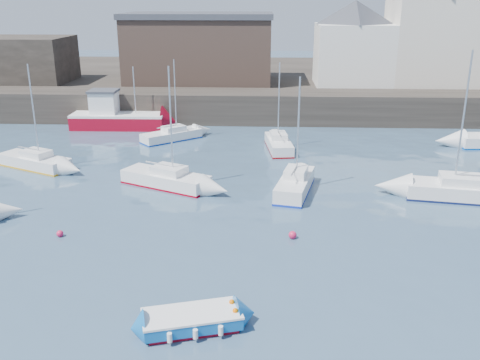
{
  "coord_description": "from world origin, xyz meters",
  "views": [
    {
      "loc": [
        1.44,
        -18.8,
        12.13
      ],
      "look_at": [
        0.0,
        12.0,
        1.5
      ],
      "focal_mm": 40.0,
      "sensor_mm": 36.0,
      "label": 1
    }
  ],
  "objects_px": {
    "sailboat_b": "(166,179)",
    "sailboat_e": "(35,161)",
    "buoy_far": "(180,188)",
    "buoy_near": "(60,236)",
    "fishing_boat": "(116,116)",
    "sailboat_h": "(172,135)",
    "blue_dinghy": "(192,320)",
    "sailboat_f": "(279,144)",
    "sailboat_c": "(295,184)",
    "sailboat_d": "(465,191)",
    "buoy_mid": "(292,238)"
  },
  "relations": [
    {
      "from": "fishing_boat",
      "to": "buoy_far",
      "type": "bearing_deg",
      "value": -62.42
    },
    {
      "from": "sailboat_h",
      "to": "buoy_near",
      "type": "bearing_deg",
      "value": -97.3
    },
    {
      "from": "buoy_mid",
      "to": "sailboat_d",
      "type": "bearing_deg",
      "value": 29.79
    },
    {
      "from": "sailboat_e",
      "to": "fishing_boat",
      "type": "bearing_deg",
      "value": 78.35
    },
    {
      "from": "sailboat_b",
      "to": "sailboat_e",
      "type": "height_order",
      "value": "sailboat_b"
    },
    {
      "from": "sailboat_d",
      "to": "buoy_far",
      "type": "relative_size",
      "value": 24.02
    },
    {
      "from": "fishing_boat",
      "to": "sailboat_d",
      "type": "distance_m",
      "value": 32.58
    },
    {
      "from": "sailboat_f",
      "to": "sailboat_h",
      "type": "bearing_deg",
      "value": 164.58
    },
    {
      "from": "sailboat_e",
      "to": "buoy_far",
      "type": "height_order",
      "value": "sailboat_e"
    },
    {
      "from": "sailboat_d",
      "to": "sailboat_h",
      "type": "relative_size",
      "value": 1.31
    },
    {
      "from": "blue_dinghy",
      "to": "sailboat_f",
      "type": "relative_size",
      "value": 0.57
    },
    {
      "from": "buoy_near",
      "to": "buoy_mid",
      "type": "bearing_deg",
      "value": 1.59
    },
    {
      "from": "sailboat_b",
      "to": "buoy_near",
      "type": "relative_size",
      "value": 22.06
    },
    {
      "from": "buoy_mid",
      "to": "sailboat_c",
      "type": "bearing_deg",
      "value": 86.2
    },
    {
      "from": "sailboat_b",
      "to": "sailboat_c",
      "type": "distance_m",
      "value": 8.62
    },
    {
      "from": "blue_dinghy",
      "to": "buoy_far",
      "type": "distance_m",
      "value": 16.21
    },
    {
      "from": "sailboat_h",
      "to": "buoy_mid",
      "type": "xyz_separation_m",
      "value": [
        9.78,
        -19.92,
        -0.46
      ]
    },
    {
      "from": "sailboat_h",
      "to": "buoy_far",
      "type": "relative_size",
      "value": 18.4
    },
    {
      "from": "sailboat_d",
      "to": "buoy_far",
      "type": "height_order",
      "value": "sailboat_d"
    },
    {
      "from": "sailboat_d",
      "to": "buoy_near",
      "type": "bearing_deg",
      "value": -164.09
    },
    {
      "from": "sailboat_c",
      "to": "sailboat_e",
      "type": "bearing_deg",
      "value": 167.06
    },
    {
      "from": "buoy_far",
      "to": "buoy_near",
      "type": "bearing_deg",
      "value": -123.27
    },
    {
      "from": "sailboat_c",
      "to": "sailboat_h",
      "type": "bearing_deg",
      "value": 128.65
    },
    {
      "from": "blue_dinghy",
      "to": "buoy_far",
      "type": "bearing_deg",
      "value": 100.36
    },
    {
      "from": "sailboat_f",
      "to": "buoy_far",
      "type": "height_order",
      "value": "sailboat_f"
    },
    {
      "from": "sailboat_e",
      "to": "sailboat_h",
      "type": "xyz_separation_m",
      "value": [
        8.87,
        8.42,
        -0.04
      ]
    },
    {
      "from": "buoy_mid",
      "to": "buoy_far",
      "type": "bearing_deg",
      "value": 133.23
    },
    {
      "from": "sailboat_b",
      "to": "sailboat_h",
      "type": "relative_size",
      "value": 1.14
    },
    {
      "from": "sailboat_c",
      "to": "sailboat_e",
      "type": "relative_size",
      "value": 0.97
    },
    {
      "from": "sailboat_h",
      "to": "sailboat_f",
      "type": "bearing_deg",
      "value": -15.42
    },
    {
      "from": "sailboat_d",
      "to": "sailboat_f",
      "type": "relative_size",
      "value": 1.29
    },
    {
      "from": "sailboat_e",
      "to": "buoy_mid",
      "type": "height_order",
      "value": "sailboat_e"
    },
    {
      "from": "fishing_boat",
      "to": "sailboat_b",
      "type": "relative_size",
      "value": 1.11
    },
    {
      "from": "fishing_boat",
      "to": "buoy_mid",
      "type": "relative_size",
      "value": 20.9
    },
    {
      "from": "sailboat_e",
      "to": "sailboat_c",
      "type": "bearing_deg",
      "value": -12.94
    },
    {
      "from": "buoy_mid",
      "to": "buoy_far",
      "type": "relative_size",
      "value": 1.12
    },
    {
      "from": "sailboat_c",
      "to": "sailboat_h",
      "type": "xyz_separation_m",
      "value": [
        -10.25,
        12.82,
        -0.11
      ]
    },
    {
      "from": "sailboat_d",
      "to": "buoy_near",
      "type": "xyz_separation_m",
      "value": [
        -23.45,
        -6.69,
        -0.56
      ]
    },
    {
      "from": "buoy_near",
      "to": "buoy_far",
      "type": "bearing_deg",
      "value": 56.73
    },
    {
      "from": "sailboat_f",
      "to": "buoy_far",
      "type": "bearing_deg",
      "value": -124.98
    },
    {
      "from": "sailboat_e",
      "to": "buoy_near",
      "type": "xyz_separation_m",
      "value": [
        6.27,
        -11.84,
        -0.5
      ]
    },
    {
      "from": "fishing_boat",
      "to": "sailboat_h",
      "type": "height_order",
      "value": "sailboat_h"
    },
    {
      "from": "sailboat_f",
      "to": "buoy_far",
      "type": "relative_size",
      "value": 18.55
    },
    {
      "from": "fishing_boat",
      "to": "sailboat_e",
      "type": "bearing_deg",
      "value": -101.65
    },
    {
      "from": "sailboat_b",
      "to": "sailboat_d",
      "type": "xyz_separation_m",
      "value": [
        19.2,
        -1.52,
        0.03
      ]
    },
    {
      "from": "fishing_boat",
      "to": "sailboat_c",
      "type": "distance_m",
      "value": 23.93
    },
    {
      "from": "sailboat_h",
      "to": "blue_dinghy",
      "type": "bearing_deg",
      "value": -78.91
    },
    {
      "from": "sailboat_d",
      "to": "sailboat_e",
      "type": "relative_size",
      "value": 1.2
    },
    {
      "from": "sailboat_c",
      "to": "buoy_near",
      "type": "distance_m",
      "value": 14.86
    },
    {
      "from": "sailboat_f",
      "to": "buoy_mid",
      "type": "bearing_deg",
      "value": -88.81
    }
  ]
}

